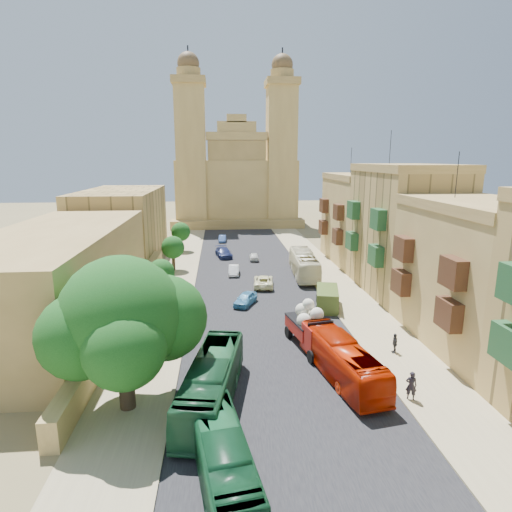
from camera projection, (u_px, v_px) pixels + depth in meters
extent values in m
plane|color=olive|center=(299.00, 442.00, 22.17)|extent=(260.00, 260.00, 0.00)
cube|color=black|center=(253.00, 281.00, 51.31)|extent=(14.00, 140.00, 0.01)
cube|color=tan|center=(331.00, 279.00, 52.11)|extent=(5.00, 140.00, 0.01)
cube|color=tan|center=(173.00, 283.00, 50.51)|extent=(5.00, 140.00, 0.01)
cube|color=tan|center=(310.00, 279.00, 51.89)|extent=(0.25, 140.00, 0.12)
cube|color=tan|center=(194.00, 282.00, 50.71)|extent=(0.25, 140.00, 0.12)
cube|color=#20512A|center=(509.00, 345.00, 23.03)|extent=(0.90, 2.20, 2.00)
cube|color=#AD8D4E|center=(479.00, 279.00, 33.04)|extent=(8.00, 14.00, 10.50)
cube|color=olive|center=(487.00, 206.00, 31.78)|extent=(8.20, 14.00, 0.80)
cylinder|color=black|center=(457.00, 175.00, 33.93)|extent=(0.06, 0.06, 3.60)
cube|color=#462717|center=(448.00, 314.00, 29.14)|extent=(0.90, 2.20, 2.00)
cube|color=#462717|center=(401.00, 282.00, 36.75)|extent=(0.90, 2.20, 2.00)
cube|color=#462717|center=(453.00, 273.00, 28.48)|extent=(0.90, 2.20, 2.00)
cube|color=#462717|center=(403.00, 249.00, 36.10)|extent=(0.90, 2.20, 2.00)
cube|color=tan|center=(403.00, 233.00, 46.36)|extent=(8.00, 14.00, 13.00)
cube|color=olive|center=(409.00, 168.00, 44.83)|extent=(8.20, 14.00, 0.80)
cylinder|color=black|center=(390.00, 147.00, 46.98)|extent=(0.06, 0.06, 3.60)
cube|color=#20512A|center=(376.00, 256.00, 42.52)|extent=(0.90, 2.20, 2.00)
cube|color=#20512A|center=(352.00, 241.00, 50.14)|extent=(0.90, 2.20, 2.00)
cube|color=#20512A|center=(378.00, 219.00, 41.72)|extent=(0.90, 2.20, 2.00)
cube|color=#20512A|center=(353.00, 210.00, 49.33)|extent=(0.90, 2.20, 2.00)
cube|color=#AD8D4E|center=(361.00, 221.00, 60.13)|extent=(8.00, 14.00, 11.50)
cube|color=olive|center=(364.00, 177.00, 58.76)|extent=(8.20, 14.00, 0.80)
cylinder|color=black|center=(351.00, 161.00, 60.91)|extent=(0.06, 0.06, 3.60)
cube|color=#462717|center=(337.00, 236.00, 56.25)|extent=(0.90, 2.20, 2.00)
cube|color=#462717|center=(323.00, 227.00, 63.87)|extent=(0.90, 2.20, 2.00)
cube|color=#462717|center=(338.00, 212.00, 55.54)|extent=(0.90, 2.20, 2.00)
cube|color=#462717|center=(324.00, 206.00, 63.15)|extent=(0.90, 2.20, 2.00)
cube|color=#AD8D4E|center=(130.00, 305.00, 40.35)|extent=(1.00, 40.00, 1.80)
cube|color=olive|center=(58.00, 278.00, 37.21)|extent=(10.00, 28.00, 8.40)
cube|color=tan|center=(122.00, 224.00, 62.28)|extent=(10.00, 22.00, 10.00)
cube|color=#AD8D4E|center=(236.00, 191.00, 99.30)|extent=(26.00, 20.00, 14.00)
cube|color=olive|center=(238.00, 224.00, 90.45)|extent=(28.00, 4.00, 1.80)
cube|color=olive|center=(237.00, 180.00, 90.08)|extent=(12.00, 2.00, 16.00)
cube|color=#AD8D4E|center=(237.00, 136.00, 88.11)|extent=(12.60, 2.40, 1.60)
cube|color=#AD8D4E|center=(237.00, 128.00, 87.73)|extent=(8.00, 2.00, 2.40)
cube|color=#AD8D4E|center=(236.00, 118.00, 87.33)|extent=(4.00, 2.00, 1.60)
cube|color=#AD8D4E|center=(191.00, 158.00, 89.55)|extent=(6.00, 6.00, 29.00)
cube|color=olive|center=(189.00, 81.00, 86.19)|extent=(6.80, 6.80, 1.40)
cylinder|color=olive|center=(189.00, 73.00, 85.84)|extent=(4.80, 4.80, 1.80)
sphere|color=brown|center=(188.00, 63.00, 85.44)|extent=(4.40, 4.40, 4.40)
cylinder|color=black|center=(188.00, 50.00, 84.90)|extent=(0.28, 0.28, 1.80)
cube|color=#AD8D4E|center=(281.00, 158.00, 91.15)|extent=(6.00, 6.00, 29.00)
cube|color=olive|center=(282.00, 83.00, 87.79)|extent=(6.80, 6.80, 1.40)
cylinder|color=olive|center=(282.00, 74.00, 87.44)|extent=(4.80, 4.80, 1.80)
sphere|color=brown|center=(282.00, 65.00, 87.04)|extent=(4.40, 4.40, 4.40)
cylinder|color=black|center=(282.00, 52.00, 86.51)|extent=(0.28, 0.28, 1.80)
cylinder|color=#3B2C1D|center=(126.00, 380.00, 24.87)|extent=(0.92, 0.92, 3.48)
sphere|color=#113E13|center=(122.00, 317.00, 23.99)|extent=(6.97, 6.97, 6.97)
sphere|color=#113E13|center=(164.00, 318.00, 25.37)|extent=(5.13, 5.13, 5.13)
sphere|color=#113E13|center=(81.00, 336.00, 23.19)|extent=(4.77, 4.77, 4.77)
sphere|color=#113E13|center=(124.00, 348.00, 22.11)|extent=(4.40, 4.40, 4.40)
sphere|color=#113E13|center=(111.00, 294.00, 25.71)|extent=(4.03, 4.03, 4.03)
cylinder|color=#3B2C1D|center=(142.00, 336.00, 32.75)|extent=(0.44, 0.44, 2.09)
sphere|color=#113E13|center=(140.00, 310.00, 32.28)|extent=(3.04, 3.04, 3.04)
cylinder|color=#3B2C1D|center=(162.00, 291.00, 44.43)|extent=(0.44, 0.44, 1.93)
sphere|color=#113E13|center=(161.00, 272.00, 44.00)|extent=(2.80, 2.80, 2.80)
cylinder|color=#3B2C1D|center=(174.00, 263.00, 56.07)|extent=(0.44, 0.44, 2.04)
sphere|color=#113E13|center=(173.00, 247.00, 55.61)|extent=(2.97, 2.97, 2.97)
cylinder|color=#3B2C1D|center=(181.00, 245.00, 67.73)|extent=(0.44, 0.44, 2.06)
sphere|color=#113E13|center=(181.00, 232.00, 67.26)|extent=(3.00, 3.00, 3.00)
cube|color=#AA160D|center=(307.00, 327.00, 33.91)|extent=(3.06, 4.24, 0.96)
cube|color=black|center=(307.00, 320.00, 33.79)|extent=(3.13, 4.30, 0.13)
cube|color=#AA160D|center=(320.00, 337.00, 31.58)|extent=(2.56, 2.22, 1.93)
cube|color=#AA160D|center=(328.00, 350.00, 30.48)|extent=(2.04, 1.62, 1.07)
cube|color=black|center=(321.00, 328.00, 31.42)|extent=(2.01, 0.50, 0.96)
cylinder|color=black|center=(312.00, 357.00, 30.60)|extent=(0.56, 1.02, 0.96)
cylinder|color=black|center=(339.00, 353.00, 31.19)|extent=(0.56, 1.02, 0.96)
cylinder|color=black|center=(289.00, 332.00, 35.01)|extent=(0.56, 1.02, 0.96)
cylinder|color=black|center=(313.00, 329.00, 35.59)|extent=(0.56, 1.02, 0.96)
sphere|color=beige|center=(304.00, 321.00, 32.99)|extent=(1.18, 1.18, 1.18)
sphere|color=beige|center=(315.00, 318.00, 33.58)|extent=(1.18, 1.18, 1.18)
sphere|color=beige|center=(304.00, 314.00, 34.33)|extent=(1.18, 1.18, 1.18)
sphere|color=beige|center=(302.00, 310.00, 33.58)|extent=(1.07, 1.07, 1.07)
sphere|color=beige|center=(317.00, 314.00, 32.81)|extent=(1.07, 1.07, 1.07)
sphere|color=beige|center=(308.00, 305.00, 33.39)|extent=(0.96, 0.96, 0.96)
cube|color=#475D22|center=(327.00, 298.00, 41.93)|extent=(3.03, 5.02, 1.93)
cylinder|color=black|center=(318.00, 309.00, 40.61)|extent=(0.47, 0.82, 0.77)
cylinder|color=black|center=(337.00, 310.00, 40.37)|extent=(0.47, 0.82, 0.77)
cylinder|color=black|center=(318.00, 298.00, 43.76)|extent=(0.47, 0.82, 0.77)
cylinder|color=black|center=(336.00, 299.00, 43.51)|extent=(0.47, 0.82, 0.77)
imported|color=#134A29|center=(222.00, 457.00, 19.21)|extent=(3.56, 9.26, 2.52)
imported|color=#1B532F|center=(212.00, 382.00, 25.24)|extent=(4.25, 10.69, 2.90)
imported|color=#BC1F01|center=(341.00, 359.00, 28.39)|extent=(3.86, 9.87, 2.68)
imported|color=beige|center=(304.00, 264.00, 53.21)|extent=(3.16, 11.01, 3.03)
imported|color=#428CBA|center=(245.00, 299.00, 42.82)|extent=(2.92, 4.00, 1.27)
imported|color=white|center=(234.00, 270.00, 54.05)|extent=(1.45, 3.64, 1.18)
imported|color=#FDF7C2|center=(263.00, 281.00, 48.98)|extent=(2.62, 4.87, 1.30)
imported|color=navy|center=(224.00, 252.00, 63.72)|extent=(2.80, 5.13, 1.41)
imported|color=silver|center=(254.00, 256.00, 61.75)|extent=(1.43, 3.31, 1.11)
imported|color=#3F62AA|center=(222.00, 239.00, 75.49)|extent=(1.38, 3.51, 1.14)
imported|color=black|center=(411.00, 385.00, 25.91)|extent=(0.77, 0.62, 1.83)
imported|color=#343537|center=(395.00, 343.00, 32.21)|extent=(0.49, 0.94, 1.54)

